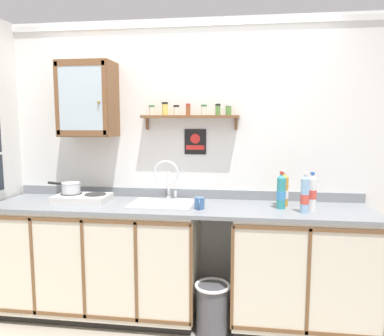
{
  "coord_description": "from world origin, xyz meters",
  "views": [
    {
      "loc": [
        0.52,
        -2.57,
        1.65
      ],
      "look_at": [
        0.1,
        0.49,
        1.26
      ],
      "focal_mm": 35.23,
      "sensor_mm": 36.0,
      "label": 1
    }
  ],
  "objects_px": {
    "bottle_juice_amber_0": "(283,190)",
    "bottle_detergent_teal_3": "(281,192)",
    "saucepan": "(71,187)",
    "hot_plate_stove": "(82,198)",
    "bottle_opaque_white_1": "(312,193)",
    "mug": "(199,203)",
    "trash_bin": "(212,309)",
    "warning_sign": "(195,142)",
    "bottle_water_blue_2": "(305,195)",
    "wall_cabinet": "(88,99)",
    "sink": "(163,204)"
  },
  "relations": [
    {
      "from": "bottle_juice_amber_0",
      "to": "bottle_detergent_teal_3",
      "type": "distance_m",
      "value": 0.1
    },
    {
      "from": "saucepan",
      "to": "hot_plate_stove",
      "type": "bearing_deg",
      "value": -11.68
    },
    {
      "from": "bottle_opaque_white_1",
      "to": "mug",
      "type": "bearing_deg",
      "value": -175.07
    },
    {
      "from": "bottle_detergent_teal_3",
      "to": "trash_bin",
      "type": "distance_m",
      "value": 1.04
    },
    {
      "from": "mug",
      "to": "warning_sign",
      "type": "relative_size",
      "value": 0.54
    },
    {
      "from": "bottle_detergent_teal_3",
      "to": "bottle_water_blue_2",
      "type": "bearing_deg",
      "value": -35.04
    },
    {
      "from": "bottle_juice_amber_0",
      "to": "bottle_opaque_white_1",
      "type": "relative_size",
      "value": 0.99
    },
    {
      "from": "saucepan",
      "to": "bottle_water_blue_2",
      "type": "relative_size",
      "value": 1.06
    },
    {
      "from": "wall_cabinet",
      "to": "warning_sign",
      "type": "height_order",
      "value": "wall_cabinet"
    },
    {
      "from": "bottle_detergent_teal_3",
      "to": "mug",
      "type": "relative_size",
      "value": 2.49
    },
    {
      "from": "sink",
      "to": "mug",
      "type": "relative_size",
      "value": 4.33
    },
    {
      "from": "hot_plate_stove",
      "to": "bottle_opaque_white_1",
      "type": "bearing_deg",
      "value": -1.33
    },
    {
      "from": "wall_cabinet",
      "to": "warning_sign",
      "type": "bearing_deg",
      "value": 9.36
    },
    {
      "from": "hot_plate_stove",
      "to": "bottle_water_blue_2",
      "type": "xyz_separation_m",
      "value": [
        1.79,
        -0.13,
        0.1
      ]
    },
    {
      "from": "bottle_juice_amber_0",
      "to": "sink",
      "type": "bearing_deg",
      "value": -177.02
    },
    {
      "from": "bottle_water_blue_2",
      "to": "mug",
      "type": "distance_m",
      "value": 0.79
    },
    {
      "from": "hot_plate_stove",
      "to": "bottle_water_blue_2",
      "type": "distance_m",
      "value": 1.8
    },
    {
      "from": "bottle_juice_amber_0",
      "to": "hot_plate_stove",
      "type": "bearing_deg",
      "value": -177.24
    },
    {
      "from": "hot_plate_stove",
      "to": "trash_bin",
      "type": "height_order",
      "value": "hot_plate_stove"
    },
    {
      "from": "sink",
      "to": "bottle_juice_amber_0",
      "type": "bearing_deg",
      "value": 2.98
    },
    {
      "from": "sink",
      "to": "bottle_water_blue_2",
      "type": "bearing_deg",
      "value": -8.24
    },
    {
      "from": "bottle_juice_amber_0",
      "to": "mug",
      "type": "bearing_deg",
      "value": -163.17
    },
    {
      "from": "sink",
      "to": "bottle_juice_amber_0",
      "type": "xyz_separation_m",
      "value": [
        0.97,
        0.05,
        0.13
      ]
    },
    {
      "from": "bottle_juice_amber_0",
      "to": "mug",
      "type": "distance_m",
      "value": 0.68
    },
    {
      "from": "mug",
      "to": "wall_cabinet",
      "type": "height_order",
      "value": "wall_cabinet"
    },
    {
      "from": "bottle_juice_amber_0",
      "to": "warning_sign",
      "type": "height_order",
      "value": "warning_sign"
    },
    {
      "from": "bottle_opaque_white_1",
      "to": "trash_bin",
      "type": "xyz_separation_m",
      "value": [
        -0.74,
        -0.19,
        -0.89
      ]
    },
    {
      "from": "wall_cabinet",
      "to": "sink",
      "type": "bearing_deg",
      "value": -9.39
    },
    {
      "from": "warning_sign",
      "to": "bottle_juice_amber_0",
      "type": "bearing_deg",
      "value": -15.82
    },
    {
      "from": "warning_sign",
      "to": "wall_cabinet",
      "type": "bearing_deg",
      "value": -170.64
    },
    {
      "from": "hot_plate_stove",
      "to": "bottle_water_blue_2",
      "type": "bearing_deg",
      "value": -4.17
    },
    {
      "from": "hot_plate_stove",
      "to": "bottle_opaque_white_1",
      "type": "relative_size",
      "value": 1.52
    },
    {
      "from": "bottle_opaque_white_1",
      "to": "wall_cabinet",
      "type": "xyz_separation_m",
      "value": [
        -1.84,
        0.18,
        0.72
      ]
    },
    {
      "from": "saucepan",
      "to": "warning_sign",
      "type": "height_order",
      "value": "warning_sign"
    },
    {
      "from": "bottle_opaque_white_1",
      "to": "wall_cabinet",
      "type": "bearing_deg",
      "value": 174.32
    },
    {
      "from": "saucepan",
      "to": "mug",
      "type": "bearing_deg",
      "value": -7.13
    },
    {
      "from": "wall_cabinet",
      "to": "warning_sign",
      "type": "distance_m",
      "value": 0.98
    },
    {
      "from": "bottle_water_blue_2",
      "to": "trash_bin",
      "type": "bearing_deg",
      "value": -171.62
    },
    {
      "from": "hot_plate_stove",
      "to": "bottle_opaque_white_1",
      "type": "height_order",
      "value": "bottle_opaque_white_1"
    },
    {
      "from": "sink",
      "to": "trash_bin",
      "type": "xyz_separation_m",
      "value": [
        0.44,
        -0.26,
        -0.75
      ]
    },
    {
      "from": "saucepan",
      "to": "bottle_juice_amber_0",
      "type": "bearing_deg",
      "value": 1.84
    },
    {
      "from": "mug",
      "to": "wall_cabinet",
      "type": "bearing_deg",
      "value": 165.44
    },
    {
      "from": "bottle_opaque_white_1",
      "to": "mug",
      "type": "xyz_separation_m",
      "value": [
        -0.85,
        -0.07,
        -0.09
      ]
    },
    {
      "from": "bottle_opaque_white_1",
      "to": "wall_cabinet",
      "type": "height_order",
      "value": "wall_cabinet"
    },
    {
      "from": "trash_bin",
      "to": "warning_sign",
      "type": "bearing_deg",
      "value": 111.16
    },
    {
      "from": "hot_plate_stove",
      "to": "trash_bin",
      "type": "bearing_deg",
      "value": -11.57
    },
    {
      "from": "bottle_juice_amber_0",
      "to": "bottle_opaque_white_1",
      "type": "distance_m",
      "value": 0.24
    },
    {
      "from": "bottle_juice_amber_0",
      "to": "wall_cabinet",
      "type": "height_order",
      "value": "wall_cabinet"
    },
    {
      "from": "sink",
      "to": "bottle_detergent_teal_3",
      "type": "xyz_separation_m",
      "value": [
        0.95,
        -0.05,
        0.13
      ]
    },
    {
      "from": "bottle_juice_amber_0",
      "to": "saucepan",
      "type": "bearing_deg",
      "value": -178.16
    }
  ]
}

